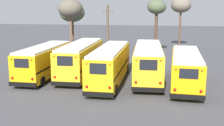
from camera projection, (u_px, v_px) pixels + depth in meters
The scene contains 11 objects.
ground_plane at pixel (112, 79), 27.11m from camera, with size 160.00×160.00×0.00m, color #424247.
school_bus_0 at pixel (45, 60), 27.71m from camera, with size 2.56×9.57×3.08m.
school_bus_1 at pixel (81, 58), 28.24m from camera, with size 2.72×10.35×3.28m.
school_bus_2 at pixel (110, 64), 25.62m from camera, with size 2.47×10.74×3.25m.
school_bus_3 at pixel (148, 61), 26.44m from camera, with size 3.01×10.29×3.32m.
school_bus_4 at pixel (186, 68), 24.51m from camera, with size 2.94×9.91×2.97m.
utility_pole at pixel (108, 30), 39.89m from camera, with size 1.80×0.33×7.13m.
bare_tree_0 at pixel (157, 9), 39.18m from camera, with size 2.66×2.66×7.85m.
bare_tree_1 at pixel (72, 13), 45.42m from camera, with size 4.08×4.08×7.46m.
bare_tree_2 at pixel (181, 6), 45.36m from camera, with size 3.23×3.23×8.33m.
bare_tree_3 at pixel (70, 9), 41.35m from camera, with size 3.67×3.67×7.99m.
Camera 1 is at (4.40, -25.90, 6.87)m, focal length 45.00 mm.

